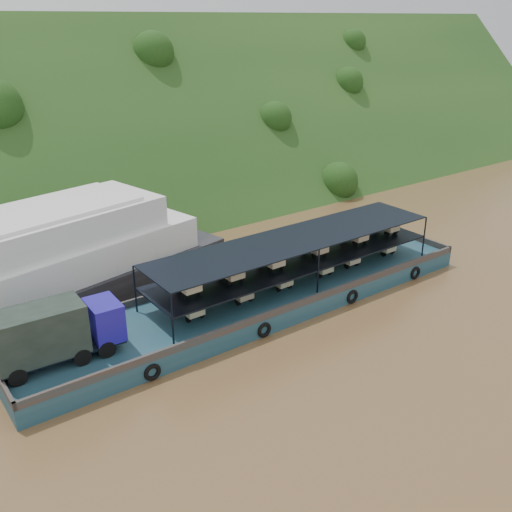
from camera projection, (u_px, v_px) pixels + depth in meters
ground at (303, 303)px, 41.45m from camera, size 160.00×160.00×0.00m
hillside at (106, 191)px, 68.16m from camera, size 140.00×39.60×39.60m
cargo_barge at (241, 299)px, 39.46m from camera, size 35.00×7.18×4.75m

